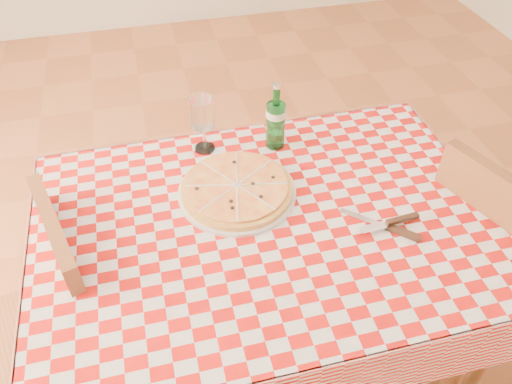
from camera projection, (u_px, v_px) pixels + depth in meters
dining_table at (268, 244)px, 1.46m from camera, size 1.20×0.80×0.75m
tablecloth at (268, 222)px, 1.40m from camera, size 1.30×0.90×0.01m
chair_near at (490, 256)px, 1.61m from camera, size 0.52×0.52×0.90m
chair_far at (52, 314)px, 1.49m from camera, size 0.48×0.48×0.85m
pizza_plate at (237, 188)px, 1.46m from camera, size 0.41×0.41×0.05m
water_bottle at (276, 116)px, 1.57m from camera, size 0.08×0.08×0.23m
wine_glass at (203, 125)px, 1.57m from camera, size 0.09×0.09×0.19m
cutlery at (386, 224)px, 1.37m from camera, size 0.29×0.26×0.03m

